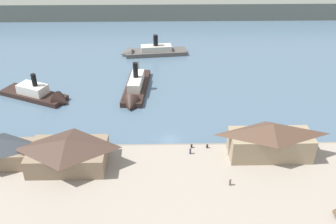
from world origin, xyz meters
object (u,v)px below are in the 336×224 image
(ferry_moored_east, at_px, (135,90))
(pedestrian_near_west_shed, at_px, (230,182))
(ferry_shed_customs_shed, at_px, (68,152))
(ferry_approaching_west, at_px, (42,95))
(mooring_post_center_west, at_px, (207,146))
(ferry_shed_east_terminal, at_px, (271,140))
(mooring_post_center_east, at_px, (192,146))
(ferry_outer_harbor, at_px, (148,52))
(pedestrian_walking_west, at_px, (190,151))

(ferry_moored_east, bearing_deg, pedestrian_near_west_shed, -62.58)
(ferry_shed_customs_shed, distance_m, ferry_approaching_west, 36.18)
(mooring_post_center_west, height_order, ferry_approaching_west, ferry_approaching_west)
(ferry_shed_east_terminal, bearing_deg, ferry_moored_east, 134.96)
(ferry_shed_customs_shed, xyz_separation_m, mooring_post_center_west, (31.36, 5.64, -2.96))
(ferry_shed_customs_shed, distance_m, ferry_shed_east_terminal, 45.26)
(mooring_post_center_east, distance_m, ferry_moored_east, 33.13)
(ferry_outer_harbor, xyz_separation_m, ferry_approaching_west, (-30.64, -34.37, 0.07))
(pedestrian_near_west_shed, height_order, ferry_outer_harbor, ferry_outer_harbor)
(ferry_outer_harbor, height_order, ferry_approaching_west, ferry_approaching_west)
(pedestrian_near_west_shed, bearing_deg, ferry_moored_east, 117.42)
(ferry_shed_customs_shed, height_order, ferry_shed_east_terminal, ferry_shed_east_terminal)
(mooring_post_center_west, distance_m, ferry_outer_harbor, 63.46)
(pedestrian_near_west_shed, bearing_deg, ferry_outer_harbor, 104.38)
(mooring_post_center_west, bearing_deg, ferry_outer_harbor, 104.45)
(pedestrian_walking_west, bearing_deg, pedestrian_near_west_shed, -55.54)
(mooring_post_center_east, height_order, ferry_outer_harbor, ferry_outer_harbor)
(pedestrian_walking_west, relative_size, ferry_outer_harbor, 0.07)
(ferry_shed_east_terminal, height_order, ferry_outer_harbor, ferry_shed_east_terminal)
(mooring_post_center_east, relative_size, ferry_outer_harbor, 0.04)
(pedestrian_walking_west, distance_m, ferry_moored_east, 35.03)
(ferry_outer_harbor, bearing_deg, mooring_post_center_east, -78.81)
(pedestrian_near_west_shed, relative_size, ferry_approaching_west, 0.08)
(mooring_post_center_west, bearing_deg, ferry_moored_east, 122.51)
(ferry_outer_harbor, relative_size, ferry_approaching_west, 1.10)
(ferry_shed_customs_shed, relative_size, pedestrian_near_west_shed, 9.65)
(ferry_shed_east_terminal, xyz_separation_m, pedestrian_walking_west, (-18.00, 0.92, -3.54))
(ferry_moored_east, relative_size, ferry_outer_harbor, 1.02)
(ferry_shed_east_terminal, distance_m, ferry_outer_harbor, 71.18)
(ferry_shed_customs_shed, xyz_separation_m, ferry_approaching_west, (-15.10, 32.72, -3.28))
(pedestrian_near_west_shed, distance_m, mooring_post_center_west, 13.49)
(pedestrian_near_west_shed, distance_m, ferry_approaching_west, 63.94)
(ferry_shed_east_terminal, bearing_deg, ferry_approaching_west, 153.39)
(ferry_shed_east_terminal, bearing_deg, ferry_outer_harbor, 114.66)
(ferry_shed_east_terminal, relative_size, ferry_approaching_west, 0.81)
(mooring_post_center_west, relative_size, ferry_moored_east, 0.03)
(pedestrian_walking_west, height_order, ferry_moored_east, ferry_moored_east)
(ferry_shed_customs_shed, relative_size, ferry_moored_east, 0.66)
(mooring_post_center_west, height_order, ferry_moored_east, ferry_moored_east)
(pedestrian_walking_west, distance_m, mooring_post_center_east, 2.42)
(pedestrian_near_west_shed, height_order, mooring_post_center_west, pedestrian_near_west_shed)
(ferry_moored_east, xyz_separation_m, ferry_outer_harbor, (3.03, 31.85, -0.18))
(pedestrian_walking_west, xyz_separation_m, ferry_outer_harbor, (-11.65, 63.65, -0.71))
(pedestrian_near_west_shed, bearing_deg, ferry_shed_east_terminal, 43.38)
(mooring_post_center_west, xyz_separation_m, ferry_moored_east, (-18.86, 29.60, -0.21))
(ferry_approaching_west, bearing_deg, ferry_shed_customs_shed, -65.22)
(pedestrian_walking_west, bearing_deg, ferry_approaching_west, 145.30)
(pedestrian_walking_west, relative_size, pedestrian_near_west_shed, 0.96)
(ferry_shed_customs_shed, height_order, mooring_post_center_west, ferry_shed_customs_shed)
(pedestrian_walking_west, bearing_deg, ferry_outer_harbor, 100.37)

